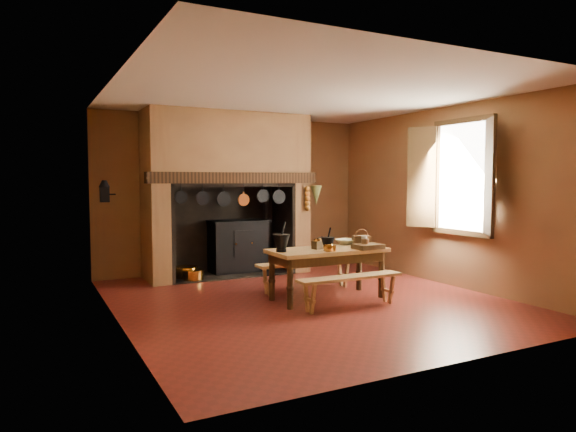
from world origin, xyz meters
The scene contains 28 objects.
floor centered at (0.00, 0.00, 0.00)m, with size 5.50×5.50×0.00m, color maroon.
ceiling centered at (0.00, 0.00, 2.80)m, with size 5.50×5.50×0.00m, color silver.
back_wall centered at (0.00, 2.75, 1.40)m, with size 5.00×0.02×2.80m, color brown.
wall_left centered at (-2.50, 0.00, 1.40)m, with size 0.02×5.50×2.80m, color brown.
wall_right centered at (2.50, 0.00, 1.40)m, with size 0.02×5.50×2.80m, color brown.
wall_front centered at (0.00, -2.75, 1.40)m, with size 5.00×0.02×2.80m, color brown.
chimney_breast centered at (-0.30, 2.31, 1.81)m, with size 2.95×0.96×2.80m.
iron_range centered at (-0.04, 2.45, 0.48)m, with size 1.12×0.55×1.60m.
hearth_pans centered at (-1.05, 2.22, 0.09)m, with size 0.51×0.62×0.20m.
hanging_pans centered at (-0.34, 1.81, 1.36)m, with size 1.92×0.29×0.27m.
onion_string centered at (1.00, 1.79, 1.33)m, with size 0.12×0.10×0.46m, color #B96622, non-canonical shape.
herb_bunch centered at (1.18, 1.79, 1.38)m, with size 0.20×0.20×0.35m, color #5E6931.
window centered at (2.35, -0.40, 1.70)m, with size 0.39×1.75×1.76m.
wall_coffee_mill centered at (-2.42, 1.55, 1.52)m, with size 0.23×0.16×0.31m.
work_table centered at (0.29, -0.06, 0.59)m, with size 1.63×0.72×0.71m.
bench_front centered at (0.29, -0.63, 0.31)m, with size 1.48×0.26×0.42m.
bench_back centered at (0.29, 0.52, 0.33)m, with size 1.58×0.28×0.44m.
mortar_large centered at (-0.43, -0.06, 0.84)m, with size 0.23×0.23×0.40m.
mortar_small centered at (0.17, -0.26, 0.81)m, with size 0.18×0.18×0.31m.
coffee_grinder centered at (0.13, -0.04, 0.77)m, with size 0.16×0.13×0.17m.
brass_mug_a centered at (0.20, -0.34, 0.75)m, with size 0.07×0.07×0.08m, color #B27529.
brass_mug_b centered at (0.18, 0.00, 0.75)m, with size 0.08×0.08×0.09m, color #B27529.
mixing_bowl centered at (0.80, 0.22, 0.74)m, with size 0.31×0.31×0.08m, color beige.
stoneware_crock centered at (0.75, -0.29, 0.77)m, with size 0.11×0.11×0.13m, color brown.
glass_jar centered at (0.90, -0.06, 0.78)m, with size 0.08×0.08×0.15m, color beige.
wicker_basket centered at (0.93, 0.05, 0.78)m, with size 0.29×0.26×0.24m.
wooden_tray centered at (0.77, -0.34, 0.74)m, with size 0.39×0.28×0.07m, color #3A2612.
brass_cup centered at (0.12, -0.34, 0.76)m, with size 0.13×0.13×0.10m, color #B27529.
Camera 1 is at (-3.41, -6.08, 1.65)m, focal length 32.00 mm.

